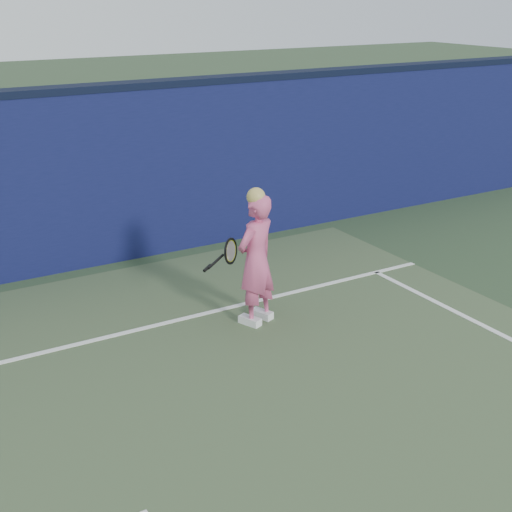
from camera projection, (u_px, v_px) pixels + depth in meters
player at (256, 259)px, 8.48m from camera, size 0.69×0.58×1.70m
racket at (229, 252)px, 8.75m from camera, size 0.61×0.29×0.34m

